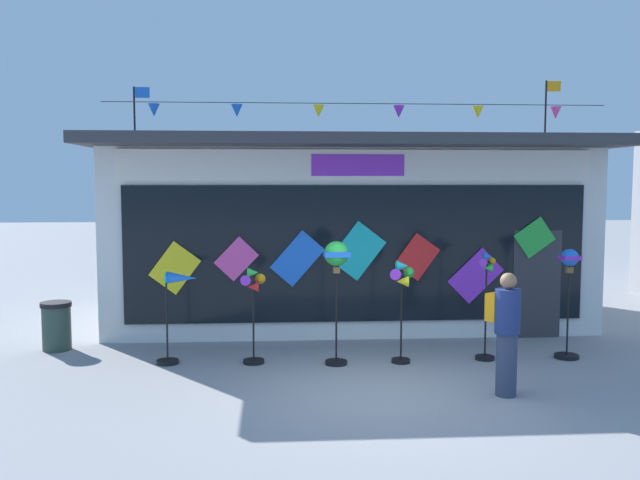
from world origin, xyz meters
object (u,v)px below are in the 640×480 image
(wind_spinner_right, at_px, (486,298))
(person_near_camera, at_px, (506,331))
(wind_spinner_center_right, at_px, (402,291))
(wind_spinner_far_right, at_px, (569,283))
(wind_spinner_left, at_px, (253,302))
(wind_spinner_far_left, at_px, (177,302))
(kite_shop_building, at_px, (344,229))
(trash_bin, at_px, (57,326))
(wind_spinner_center_left, at_px, (336,265))

(wind_spinner_right, distance_m, person_near_camera, 1.83)
(wind_spinner_right, bearing_deg, wind_spinner_center_right, -176.01)
(wind_spinner_far_right, bearing_deg, wind_spinner_left, -179.99)
(wind_spinner_far_left, bearing_deg, wind_spinner_far_right, -0.91)
(kite_shop_building, height_order, trash_bin, kite_shop_building)
(wind_spinner_left, bearing_deg, wind_spinner_far_left, 175.19)
(wind_spinner_far_left, relative_size, wind_spinner_center_left, 0.75)
(wind_spinner_center_right, distance_m, wind_spinner_right, 1.41)
(wind_spinner_far_right, relative_size, person_near_camera, 1.08)
(wind_spinner_left, distance_m, person_near_camera, 3.91)
(wind_spinner_right, bearing_deg, wind_spinner_left, 179.64)
(wind_spinner_center_left, distance_m, wind_spinner_far_right, 3.83)
(wind_spinner_center_right, bearing_deg, wind_spinner_left, 177.05)
(wind_spinner_far_left, relative_size, wind_spinner_far_right, 0.82)
(wind_spinner_center_left, xyz_separation_m, wind_spinner_center_right, (1.04, -0.00, -0.43))
(wind_spinner_left, relative_size, wind_spinner_far_right, 0.86)
(kite_shop_building, xyz_separation_m, wind_spinner_right, (1.91, -3.85, -0.86))
(person_near_camera, distance_m, trash_bin, 7.48)
(kite_shop_building, relative_size, wind_spinner_right, 5.48)
(wind_spinner_center_right, relative_size, wind_spinner_right, 0.94)
(wind_spinner_far_right, distance_m, person_near_camera, 2.51)
(wind_spinner_far_left, height_order, wind_spinner_far_right, wind_spinner_far_right)
(kite_shop_building, distance_m, wind_spinner_right, 4.38)
(wind_spinner_far_right, height_order, trash_bin, wind_spinner_far_right)
(person_near_camera, bearing_deg, wind_spinner_center_left, 106.03)
(kite_shop_building, xyz_separation_m, wind_spinner_far_right, (3.29, -3.82, -0.64))
(wind_spinner_right, height_order, trash_bin, wind_spinner_right)
(wind_spinner_left, bearing_deg, kite_shop_building, 64.29)
(wind_spinner_right, distance_m, wind_spinner_far_right, 1.39)
(wind_spinner_right, bearing_deg, trash_bin, 170.87)
(wind_spinner_far_right, bearing_deg, wind_spinner_far_left, 179.09)
(wind_spinner_left, height_order, wind_spinner_right, wind_spinner_right)
(wind_spinner_center_right, height_order, trash_bin, wind_spinner_center_right)
(wind_spinner_left, relative_size, wind_spinner_center_left, 0.79)
(wind_spinner_center_right, distance_m, trash_bin, 5.94)
(wind_spinner_far_right, bearing_deg, kite_shop_building, 130.68)
(person_near_camera, relative_size, trash_bin, 2.01)
(wind_spinner_center_left, height_order, trash_bin, wind_spinner_center_left)
(wind_spinner_right, xyz_separation_m, trash_bin, (-7.16, 1.15, -0.60))
(wind_spinner_far_right, bearing_deg, person_near_camera, -132.49)
(trash_bin, bearing_deg, wind_spinner_right, -9.13)
(wind_spinner_center_right, height_order, person_near_camera, person_near_camera)
(wind_spinner_far_left, height_order, wind_spinner_center_left, wind_spinner_center_left)
(wind_spinner_far_left, xyz_separation_m, wind_spinner_center_right, (3.56, -0.22, 0.18))
(wind_spinner_center_right, bearing_deg, person_near_camera, -57.25)
(wind_spinner_right, relative_size, wind_spinner_far_right, 0.98)
(kite_shop_building, distance_m, wind_spinner_far_left, 4.89)
(wind_spinner_left, distance_m, wind_spinner_far_right, 5.13)
(wind_spinner_left, height_order, wind_spinner_far_right, wind_spinner_far_right)
(wind_spinner_far_left, bearing_deg, wind_spinner_left, -4.81)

